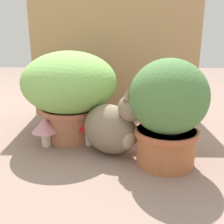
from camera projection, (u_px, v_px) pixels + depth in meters
name	position (u px, v px, depth m)	size (l,w,h in m)	color
ground_plane	(84.00, 150.00, 1.19)	(6.00, 6.00, 0.00)	gray
cardboard_backdrop	(115.00, 48.00, 1.58)	(1.02, 0.03, 0.85)	tan
grass_planter	(70.00, 89.00, 1.27)	(0.46, 0.46, 0.43)	#AD6A49
leafy_planter	(168.00, 110.00, 1.00)	(0.30, 0.30, 0.42)	#AF643C
cat	(113.00, 127.00, 1.12)	(0.32, 0.32, 0.32)	#7F6F57
mushroom_ornament_pink	(45.00, 127.00, 1.21)	(0.12, 0.12, 0.14)	beige
mushroom_ornament_red	(89.00, 125.00, 1.22)	(0.11, 0.11, 0.14)	silver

